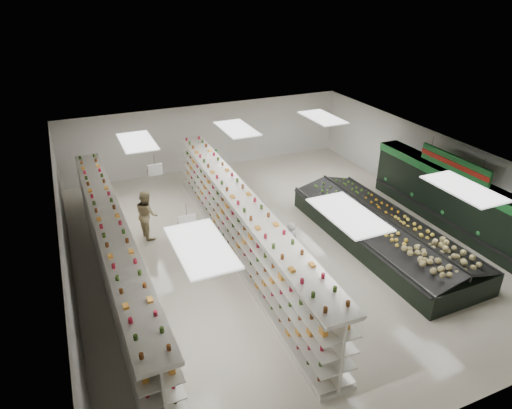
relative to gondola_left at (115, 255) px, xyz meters
name	(u,v)px	position (x,y,z in m)	size (l,w,h in m)	color
floor	(278,243)	(5.67, 0.04, -0.99)	(16.00, 16.00, 0.00)	beige
ceiling	(281,161)	(5.67, 0.04, 2.21)	(14.00, 16.00, 0.02)	white
wall_back	(208,137)	(5.67, 8.04, 0.61)	(14.00, 0.02, 3.20)	silver
wall_front	(451,366)	(5.67, -7.96, 0.61)	(14.00, 0.02, 3.20)	silver
wall_left	(66,247)	(-1.33, 0.04, 0.61)	(0.02, 16.00, 3.20)	silver
wall_right	(435,173)	(12.67, 0.04, 0.61)	(0.02, 16.00, 3.20)	silver
produce_wall_case	(453,198)	(12.20, -1.46, 0.25)	(0.93, 8.00, 2.20)	black
aisle_sign_near	(187,222)	(1.87, -1.96, 1.76)	(0.52, 0.06, 0.75)	white
aisle_sign_far	(155,170)	(1.87, 2.04, 1.76)	(0.52, 0.06, 0.75)	white
hortifruti_banner	(454,164)	(11.92, -1.46, 1.66)	(0.12, 3.20, 0.95)	#1E712F
gondola_left	(115,255)	(0.00, 0.00, 0.00)	(1.16, 12.44, 2.15)	silver
gondola_center	(241,228)	(4.17, -0.09, 0.05)	(1.34, 13.04, 2.26)	silver
produce_island	(382,231)	(9.04, -1.46, -0.45)	(3.01, 7.96, 1.18)	black
soda_endcap	(206,167)	(5.02, 6.43, -0.29)	(1.20, 0.89, 1.43)	red
shopper_main	(290,243)	(5.47, -1.19, -0.22)	(0.56, 0.37, 1.53)	silver
shopper_background	(147,214)	(1.47, 2.43, -0.06)	(0.90, 0.55, 1.85)	tan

